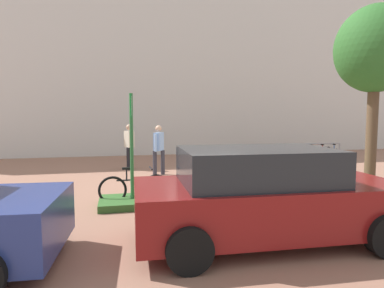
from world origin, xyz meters
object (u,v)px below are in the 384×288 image
Objects in this scene: tree_sidewalk at (375,51)px; person_casual_tan at (129,144)px; bike_at_sign at (135,188)px; bike_rack_cluster at (301,154)px; car_maroon_wagon at (265,196)px; bollard_steel at (242,156)px; person_shirt_white at (159,147)px; parking_sign_post at (131,133)px.

person_casual_tan is (-6.13, 5.29, -2.74)m from tree_sidewalk.
tree_sidewalk is 2.92× the size of bike_at_sign.
person_casual_tan reaches higher than bike_rack_cluster.
bollard_steel is at bearing 71.47° from car_maroon_wagon.
person_shirt_white is (-6.54, -1.81, 0.64)m from bike_rack_cluster.
person_casual_tan reaches higher than car_maroon_wagon.
person_shirt_white is at bearing -166.65° from bollard_steel.
parking_sign_post reaches higher than bike_at_sign.
car_maroon_wagon reaches higher than bike_at_sign.
bollard_steel is 7.65m from car_maroon_wagon.
bike_at_sign is at bearing -135.18° from bollard_steel.
tree_sidewalk is at bearing -0.94° from parking_sign_post.
parking_sign_post is 3.47m from car_maroon_wagon.
tree_sidewalk is 8.55m from person_casual_tan.
bike_at_sign is 0.98× the size of person_shirt_white.
person_shirt_white is (-3.39, -0.80, 0.53)m from bollard_steel.
bike_rack_cluster is at bearing 36.24° from parking_sign_post.
car_maroon_wagon is at bearing -55.81° from bike_at_sign.
parking_sign_post is at bearing -134.23° from bollard_steel.
bollard_steel is at bearing -7.96° from person_casual_tan.
bike_rack_cluster is 4.17× the size of bollard_steel.
bollard_steel reaches higher than bike_rack_cluster.
car_maroon_wagon is (1.91, -7.85, -0.23)m from person_casual_tan.
person_shirt_white is 1.00× the size of person_casual_tan.
bike_rack_cluster is at bearing 76.52° from tree_sidewalk.
bollard_steel is at bearing -162.38° from bike_rack_cluster.
car_maroon_wagon reaches higher than bike_rack_cluster.
car_maroon_wagon is at bearing -124.10° from bike_rack_cluster.
parking_sign_post is at bearing -107.11° from bike_at_sign.
person_shirt_white is (-5.18, 3.88, -2.74)m from tree_sidewalk.
tree_sidewalk reaches higher than bike_rack_cluster.
person_casual_tan is at bearing 103.67° from car_maroon_wagon.
parking_sign_post is at bearing -105.80° from person_shirt_white.
bollard_steel is (4.39, 4.36, 0.10)m from bike_at_sign.
person_casual_tan is at bearing 172.04° from bollard_steel.
parking_sign_post is at bearing -91.28° from person_casual_tan.
tree_sidewalk is 1.12× the size of car_maroon_wagon.
bollard_steel reaches higher than bike_at_sign.
person_casual_tan is 8.09m from car_maroon_wagon.
parking_sign_post is at bearing 179.06° from tree_sidewalk.
bike_rack_cluster is 9.97m from car_maroon_wagon.
person_casual_tan is (0.12, 5.18, -0.68)m from parking_sign_post.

